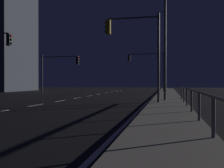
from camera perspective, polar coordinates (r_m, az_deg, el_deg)
The scene contains 9 objects.
ground_plane at distance 21.96m, azimuth -10.09°, elevation -3.36°, with size 112.00×112.00×0.00m, color black.
sidewalk_right at distance 20.46m, azimuth 11.32°, elevation -3.43°, with size 2.33×77.00×0.14m, color #9E937F.
lane_markings_center at distance 25.24m, azimuth -7.20°, elevation -2.85°, with size 0.14×50.00×0.01m.
lane_edge_line at distance 25.49m, azimuth 8.11°, elevation -2.82°, with size 0.14×53.00×0.01m.
traffic_light_mid_right at distance 18.35m, azimuth 4.81°, elevation 8.87°, with size 3.62×0.34×5.72m.
traffic_light_overhead_east at distance 34.85m, azimuth -10.77°, elevation 3.72°, with size 5.12×0.71×4.82m.
traffic_light_near_right at distance 39.77m, azimuth 7.30°, elevation 4.23°, with size 5.20×0.34×5.54m.
street_lamp_median at distance 20.83m, azimuth 10.55°, elevation 9.92°, with size 0.90×1.53×8.02m.
barrier_fence at distance 11.22m, azimuth 16.60°, elevation -2.45°, with size 0.09×20.58×0.98m.
Camera 1 is at (7.96, -2.91, 1.42)m, focal length 44.70 mm.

